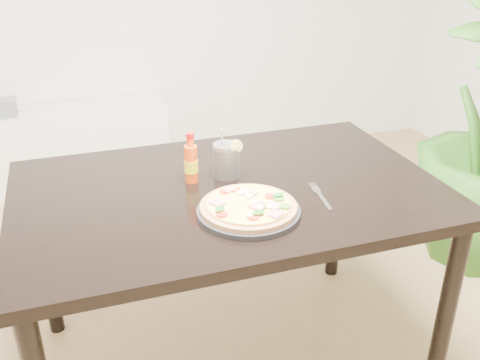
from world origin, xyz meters
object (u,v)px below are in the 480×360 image
object	(u,v)px
dining_table	(229,209)
cola_cup	(226,161)
hot_sauce_bottle	(191,163)
media_console	(56,149)
fork	(320,195)
plate	(248,211)
pizza	(249,206)

from	to	relation	value
dining_table	cola_cup	world-z (taller)	cola_cup
hot_sauce_bottle	media_console	distance (m)	1.90
fork	media_console	world-z (taller)	fork
dining_table	media_console	xyz separation A→B (m)	(-0.58, 1.83, -0.42)
hot_sauce_bottle	cola_cup	xyz separation A→B (m)	(0.12, 0.00, -0.01)
hot_sauce_bottle	cola_cup	world-z (taller)	cola_cup
fork	media_console	distance (m)	2.21
hot_sauce_bottle	media_console	xyz separation A→B (m)	(-0.48, 1.75, -0.57)
plate	pizza	bearing A→B (deg)	-27.11
plate	hot_sauce_bottle	size ratio (longest dim) A/B	1.79
cola_cup	hot_sauce_bottle	bearing A→B (deg)	-178.67
dining_table	hot_sauce_bottle	bearing A→B (deg)	143.24
hot_sauce_bottle	cola_cup	size ratio (longest dim) A/B	0.97
pizza	dining_table	bearing A→B (deg)	91.10
pizza	fork	distance (m)	0.26
hot_sauce_bottle	fork	size ratio (longest dim) A/B	0.93
pizza	fork	size ratio (longest dim) A/B	1.55
cola_cup	dining_table	bearing A→B (deg)	-102.60
pizza	media_console	world-z (taller)	pizza
cola_cup	fork	bearing A→B (deg)	-44.71
dining_table	hot_sauce_bottle	size ratio (longest dim) A/B	8.01
dining_table	hot_sauce_bottle	world-z (taller)	hot_sauce_bottle
dining_table	cola_cup	size ratio (longest dim) A/B	7.76
plate	pizza	size ratio (longest dim) A/B	1.07
cola_cup	fork	distance (m)	0.34
plate	pizza	world-z (taller)	pizza
dining_table	pizza	bearing A→B (deg)	-88.90
hot_sauce_bottle	cola_cup	distance (m)	0.12
fork	plate	bearing A→B (deg)	-164.42
hot_sauce_bottle	media_console	world-z (taller)	hot_sauce_bottle
hot_sauce_bottle	fork	world-z (taller)	hot_sauce_bottle
pizza	media_console	distance (m)	2.17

